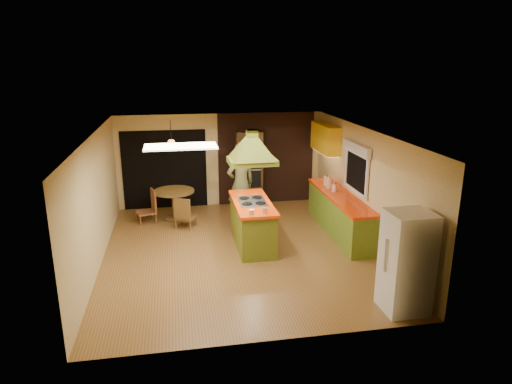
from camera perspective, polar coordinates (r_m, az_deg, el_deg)
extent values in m
plane|color=brown|center=(9.70, -2.28, -7.33)|extent=(6.50, 6.50, 0.00)
plane|color=beige|center=(12.39, -4.43, 4.01)|extent=(5.50, 0.00, 5.50)
plane|color=beige|center=(6.26, 1.74, -8.65)|extent=(5.50, 0.00, 5.50)
plane|color=beige|center=(9.32, -19.36, -1.07)|extent=(0.00, 6.50, 6.50)
plane|color=beige|center=(9.99, 13.45, 0.57)|extent=(0.00, 6.50, 6.50)
plane|color=silver|center=(8.99, -2.46, 7.42)|extent=(6.50, 6.50, 0.00)
cube|color=#381E14|center=(12.55, 1.28, 4.21)|extent=(2.64, 0.03, 2.50)
cube|color=black|center=(12.37, -11.33, 2.75)|extent=(2.20, 0.03, 2.10)
cube|color=olive|center=(10.66, 10.41, -2.88)|extent=(0.58, 3.00, 0.86)
cube|color=#E53807|center=(10.52, 10.54, -0.52)|extent=(0.62, 3.05, 0.06)
cube|color=yellow|center=(11.78, 8.65, 6.69)|extent=(0.34, 1.40, 0.70)
cube|color=black|center=(10.26, 12.53, 2.77)|extent=(0.03, 1.16, 0.96)
cube|color=white|center=(10.15, 12.43, 5.34)|extent=(0.10, 1.35, 0.22)
cube|color=white|center=(7.73, -9.39, 5.63)|extent=(1.20, 0.60, 0.03)
cube|color=olive|center=(9.85, -0.47, -4.07)|extent=(0.72, 1.86, 0.91)
cube|color=#F84208|center=(9.69, -0.48, -1.38)|extent=(0.79, 1.95, 0.06)
cube|color=silver|center=(9.68, -0.48, -1.17)|extent=(0.56, 0.82, 0.02)
cube|color=olive|center=(9.45, -0.49, 3.87)|extent=(1.00, 0.73, 0.12)
pyramid|color=olive|center=(9.36, -0.50, 6.89)|extent=(1.00, 0.73, 0.45)
cube|color=olive|center=(9.34, -0.50, 7.35)|extent=(0.22, 0.22, 0.14)
imported|color=#4B4D29|center=(10.92, -1.90, 1.02)|extent=(0.86, 0.72, 2.01)
cube|color=white|center=(7.61, 18.30, -8.33)|extent=(0.69, 0.66, 1.65)
cube|color=#4B3318|center=(12.24, -0.86, 2.86)|extent=(0.72, 0.62, 2.07)
cube|color=black|center=(11.89, -0.63, 3.94)|extent=(0.53, 0.05, 0.45)
cube|color=black|center=(12.00, -0.62, 1.60)|extent=(0.53, 0.05, 0.45)
cylinder|color=brown|center=(11.48, -10.22, 0.10)|extent=(1.00, 1.00, 0.05)
cylinder|color=brown|center=(11.59, -10.13, -1.57)|extent=(0.14, 0.14, 0.70)
cylinder|color=brown|center=(11.70, -10.05, -3.21)|extent=(0.56, 0.56, 0.05)
cone|color=#FF9E3F|center=(11.22, -10.52, 5.85)|extent=(0.43, 0.43, 0.22)
cylinder|color=beige|center=(11.03, 9.20, 1.16)|extent=(0.22, 0.22, 0.24)
cylinder|color=#F9E8C8|center=(11.23, 8.83, 1.37)|extent=(0.19, 0.19, 0.21)
cylinder|color=beige|center=(10.72, 9.80, 0.49)|extent=(0.16, 0.16, 0.17)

